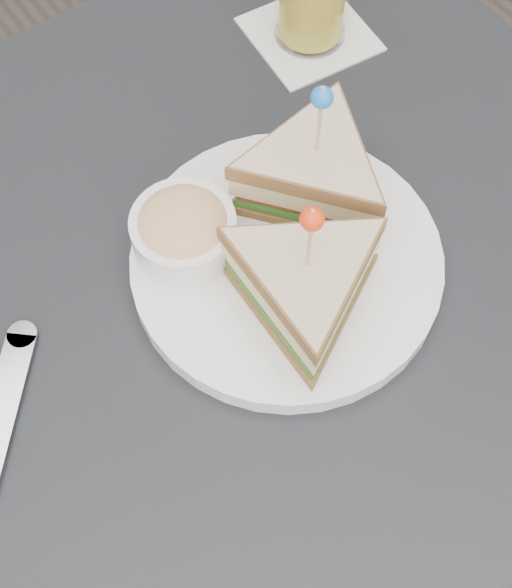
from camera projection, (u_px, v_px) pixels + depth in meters
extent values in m
plane|color=#3F3833|center=(255.00, 538.00, 1.30)|extent=(3.50, 3.50, 0.00)
cube|color=black|center=(253.00, 348.00, 0.65)|extent=(0.80, 0.80, 0.03)
cylinder|color=black|center=(308.00, 152.00, 1.21)|extent=(0.04, 0.04, 0.72)
cylinder|color=white|center=(286.00, 264.00, 0.66)|extent=(0.26, 0.26, 0.01)
cylinder|color=white|center=(287.00, 258.00, 0.65)|extent=(0.26, 0.26, 0.00)
cylinder|color=#DEA87F|center=(310.00, 243.00, 0.55)|extent=(0.00, 0.00, 0.08)
sphere|color=#FF3710|center=(312.00, 219.00, 0.53)|extent=(0.02, 0.02, 0.02)
cylinder|color=#DEA87F|center=(319.00, 125.00, 0.60)|extent=(0.00, 0.00, 0.08)
sphere|color=blue|center=(322.00, 98.00, 0.57)|extent=(0.02, 0.02, 0.02)
cylinder|color=white|center=(184.00, 234.00, 0.65)|extent=(0.09, 0.09, 0.04)
ellipsoid|color=#E0B772|center=(183.00, 225.00, 0.63)|extent=(0.08, 0.08, 0.03)
cube|color=silver|center=(1.00, 413.00, 0.61)|extent=(0.10, 0.11, 0.00)
cylinder|color=silver|center=(22.00, 335.00, 0.64)|extent=(0.03, 0.03, 0.00)
cube|color=white|center=(309.00, 34.00, 0.79)|extent=(0.12, 0.12, 0.00)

